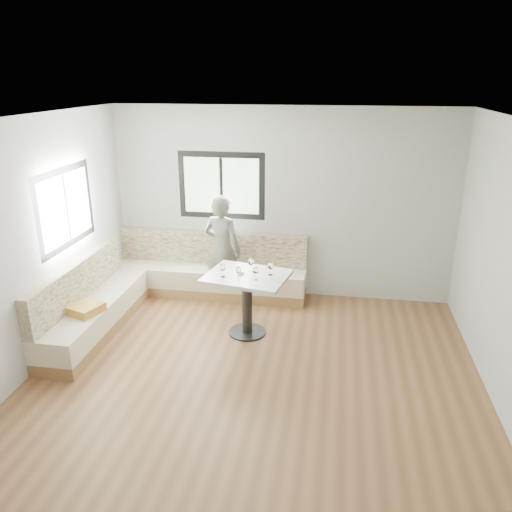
{
  "coord_description": "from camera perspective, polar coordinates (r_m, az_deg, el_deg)",
  "views": [
    {
      "loc": [
        0.8,
        -4.59,
        3.19
      ],
      "look_at": [
        -0.17,
        1.22,
        1.04
      ],
      "focal_mm": 35.0,
      "sensor_mm": 36.0,
      "label": 1
    }
  ],
  "objects": [
    {
      "name": "person",
      "position": [
        7.27,
        -3.83,
        0.79
      ],
      "size": [
        0.67,
        0.54,
        1.6
      ],
      "primitive_type": "imported",
      "rotation": [
        0.0,
        0.0,
        2.83
      ],
      "color": "#595850",
      "rests_on": "ground"
    },
    {
      "name": "olive_ramekin",
      "position": [
        6.31,
        -1.78,
        -1.87
      ],
      "size": [
        0.09,
        0.09,
        0.04
      ],
      "color": "white",
      "rests_on": "table"
    },
    {
      "name": "wine_glass_b",
      "position": [
        6.1,
        -2.02,
        -1.65
      ],
      "size": [
        0.08,
        0.08,
        0.17
      ],
      "color": "white",
      "rests_on": "table"
    },
    {
      "name": "room",
      "position": [
        5.07,
        -1.12,
        -0.5
      ],
      "size": [
        5.01,
        5.01,
        2.81
      ],
      "color": "brown",
      "rests_on": "ground"
    },
    {
      "name": "banquette",
      "position": [
        7.25,
        -10.6,
        -3.57
      ],
      "size": [
        2.9,
        2.8,
        0.95
      ],
      "color": "brown",
      "rests_on": "ground"
    },
    {
      "name": "wine_glass_d",
      "position": [
        6.35,
        -0.6,
        -0.72
      ],
      "size": [
        0.08,
        0.08,
        0.17
      ],
      "color": "white",
      "rests_on": "table"
    },
    {
      "name": "wine_glass_a",
      "position": [
        6.18,
        -3.85,
        -1.38
      ],
      "size": [
        0.08,
        0.08,
        0.17
      ],
      "color": "white",
      "rests_on": "table"
    },
    {
      "name": "wine_glass_c",
      "position": [
        6.08,
        -0.04,
        -1.7
      ],
      "size": [
        0.08,
        0.08,
        0.17
      ],
      "color": "white",
      "rests_on": "table"
    },
    {
      "name": "table",
      "position": [
        6.36,
        -1.03,
        -3.88
      ],
      "size": [
        1.13,
        0.95,
        0.82
      ],
      "rotation": [
        0.0,
        0.0,
        -0.19
      ],
      "color": "black",
      "rests_on": "ground"
    },
    {
      "name": "wine_glass_e",
      "position": [
        6.23,
        1.66,
        -1.17
      ],
      "size": [
        0.08,
        0.08,
        0.17
      ],
      "color": "white",
      "rests_on": "table"
    }
  ]
}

